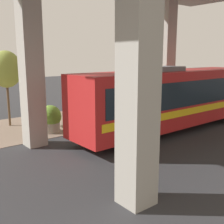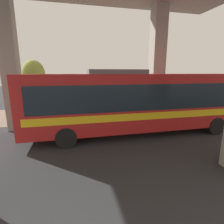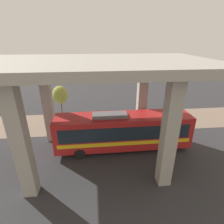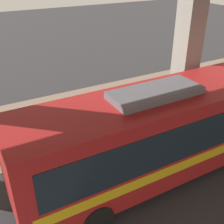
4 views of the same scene
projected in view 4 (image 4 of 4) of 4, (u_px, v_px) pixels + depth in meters
ground_plane at (89, 146)px, 12.56m from camera, size 80.00×80.00×0.00m
sidewalk_strip at (65, 117)px, 14.86m from camera, size 6.00×40.00×0.02m
bus at (179, 124)px, 10.40m from camera, size 2.73×12.43×3.68m
fire_hydrant at (105, 110)px, 14.55m from camera, size 0.43×0.21×1.01m
planter_front at (11, 139)px, 11.75m from camera, size 1.25×1.25×1.54m
planter_middle at (78, 115)px, 13.24m from camera, size 1.54×1.54×1.86m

